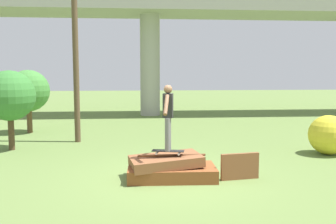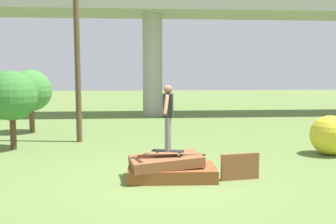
# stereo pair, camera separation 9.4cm
# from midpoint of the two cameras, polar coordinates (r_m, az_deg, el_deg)

# --- Properties ---
(ground_plane) EXTENTS (80.00, 80.00, 0.00)m
(ground_plane) POSITION_cam_midpoint_polar(r_m,az_deg,el_deg) (8.82, 0.27, -10.14)
(ground_plane) COLOR olive
(scrap_pile) EXTENTS (2.05, 1.25, 0.58)m
(scrap_pile) POSITION_cam_midpoint_polar(r_m,az_deg,el_deg) (8.77, -0.09, -8.56)
(scrap_pile) COLOR brown
(scrap_pile) RESTS_ON ground_plane
(scrap_plank_loose) EXTENTS (0.92, 0.22, 0.61)m
(scrap_plank_loose) POSITION_cam_midpoint_polar(r_m,az_deg,el_deg) (8.85, 10.60, -8.15)
(scrap_plank_loose) COLOR brown
(scrap_plank_loose) RESTS_ON ground_plane
(skateboard) EXTENTS (0.77, 0.38, 0.09)m
(skateboard) POSITION_cam_midpoint_polar(r_m,az_deg,el_deg) (8.66, -0.31, -5.98)
(skateboard) COLOR black
(skateboard) RESTS_ON scrap_pile
(skater) EXTENTS (0.31, 1.01, 1.51)m
(skater) POSITION_cam_midpoint_polar(r_m,az_deg,el_deg) (8.52, -0.31, -0.22)
(skater) COLOR slate
(skater) RESTS_ON skateboard
(highway_overpass) EXTENTS (44.00, 3.75, 6.23)m
(highway_overpass) POSITION_cam_midpoint_polar(r_m,az_deg,el_deg) (21.38, -2.92, 14.05)
(highway_overpass) COLOR #A8A59E
(highway_overpass) RESTS_ON ground_plane
(utility_pole) EXTENTS (1.30, 0.20, 8.46)m
(utility_pole) POSITION_cam_midpoint_polar(r_m,az_deg,el_deg) (13.57, -14.24, 13.97)
(utility_pole) COLOR brown
(utility_pole) RESTS_ON ground_plane
(tree_behind_left) EXTENTS (1.58, 1.58, 2.52)m
(tree_behind_left) POSITION_cam_midpoint_polar(r_m,az_deg,el_deg) (12.74, -23.18, 2.26)
(tree_behind_left) COLOR #4C3823
(tree_behind_left) RESTS_ON ground_plane
(tree_behind_right) EXTENTS (1.67, 1.67, 2.54)m
(tree_behind_right) POSITION_cam_midpoint_polar(r_m,az_deg,el_deg) (16.05, -20.66, 3.02)
(tree_behind_right) COLOR brown
(tree_behind_right) RESTS_ON ground_plane
(bush_yellow_flowering) EXTENTS (1.18, 1.18, 1.18)m
(bush_yellow_flowering) POSITION_cam_midpoint_polar(r_m,az_deg,el_deg) (12.19, 23.07, -3.22)
(bush_yellow_flowering) COLOR gold
(bush_yellow_flowering) RESTS_ON ground_plane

